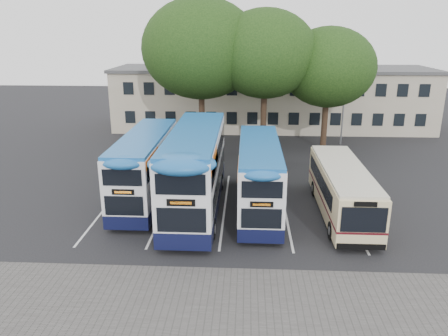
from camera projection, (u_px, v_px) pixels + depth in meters
name	position (u px, v px, depth m)	size (l,w,h in m)	color
ground	(298.00, 248.00, 20.89)	(120.00, 120.00, 0.00)	black
paving_strip	(258.00, 312.00, 16.24)	(40.00, 6.00, 0.01)	#595654
bay_lines	(225.00, 206.00, 25.83)	(14.12, 11.00, 0.01)	silver
depot_building	(271.00, 97.00, 45.58)	(32.40, 8.40, 6.20)	#B0A68D
lamp_post	(345.00, 88.00, 38.02)	(0.25, 1.05, 9.06)	gray
tree_left	(201.00, 49.00, 35.58)	(9.63, 9.63, 12.55)	black
tree_mid	(265.00, 54.00, 34.83)	(8.32, 8.32, 11.63)	black
tree_right	(328.00, 67.00, 35.60)	(7.66, 7.66, 10.26)	black
bus_dd_left	(146.00, 164.00, 26.20)	(2.38, 9.80, 4.08)	#0E1133
bus_dd_mid	(196.00, 167.00, 24.67)	(2.72, 11.21, 4.67)	#0E1133
bus_dd_right	(259.00, 174.00, 24.74)	(2.30, 9.51, 3.96)	#0E1133
bus_single	(342.00, 187.00, 24.36)	(2.40, 9.42, 2.81)	beige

